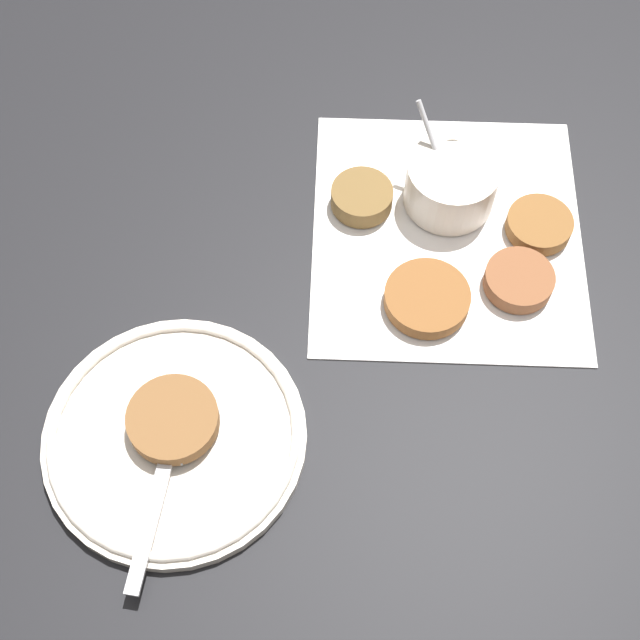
% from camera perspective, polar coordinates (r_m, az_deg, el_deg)
% --- Properties ---
extents(ground_plane, '(4.00, 4.00, 0.00)m').
position_cam_1_polar(ground_plane, '(0.90, 8.83, 6.86)').
color(ground_plane, black).
extents(napkin, '(0.29, 0.27, 0.00)m').
position_cam_1_polar(napkin, '(0.88, 8.13, 5.56)').
color(napkin, white).
rests_on(napkin, ground_plane).
extents(sauce_bowl, '(0.10, 0.09, 0.09)m').
position_cam_1_polar(sauce_bowl, '(0.88, 8.36, 8.57)').
color(sauce_bowl, silver).
rests_on(sauce_bowl, napkin).
extents(fritter_0, '(0.06, 0.06, 0.02)m').
position_cam_1_polar(fritter_0, '(0.88, 2.69, 7.85)').
color(fritter_0, brown).
rests_on(fritter_0, napkin).
extents(fritter_1, '(0.07, 0.07, 0.02)m').
position_cam_1_polar(fritter_1, '(0.85, 12.61, 2.50)').
color(fritter_1, brown).
rests_on(fritter_1, napkin).
extents(fritter_2, '(0.06, 0.06, 0.02)m').
position_cam_1_polar(fritter_2, '(0.89, 13.85, 5.94)').
color(fritter_2, brown).
rests_on(fritter_2, napkin).
extents(fritter_3, '(0.08, 0.08, 0.02)m').
position_cam_1_polar(fritter_3, '(0.83, 6.86, 1.38)').
color(fritter_3, brown).
rests_on(fritter_3, napkin).
extents(serving_plate, '(0.23, 0.23, 0.02)m').
position_cam_1_polar(serving_plate, '(0.78, -9.28, -7.38)').
color(serving_plate, silver).
rests_on(serving_plate, ground_plane).
extents(fritter_on_plate, '(0.08, 0.08, 0.02)m').
position_cam_1_polar(fritter_on_plate, '(0.76, -9.40, -6.29)').
color(fritter_on_plate, brown).
rests_on(fritter_on_plate, serving_plate).
extents(fork, '(0.18, 0.05, 0.00)m').
position_cam_1_polar(fork, '(0.76, -9.87, -9.05)').
color(fork, silver).
rests_on(fork, serving_plate).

